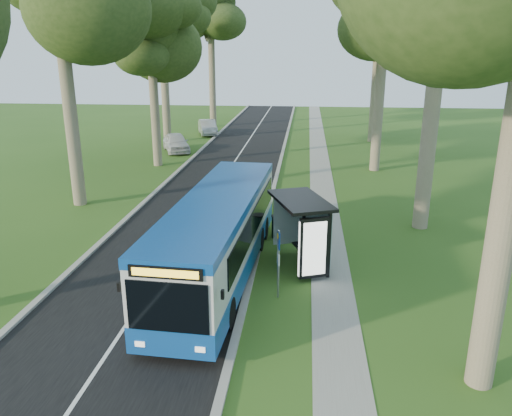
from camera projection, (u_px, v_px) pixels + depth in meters
The scene contains 15 objects.
ground at pixel (252, 273), 19.16m from camera, with size 120.00×120.00×0.00m, color #2F541A.
road at pixel (211, 197), 28.97m from camera, with size 7.00×100.00×0.02m, color black.
kerb_east at pixel (271, 198), 28.62m from camera, with size 0.25×100.00×0.12m, color #9E9B93.
kerb_west at pixel (152, 195), 29.29m from camera, with size 0.25×100.00×0.12m, color #9E9B93.
centre_line at pixel (211, 197), 28.97m from camera, with size 0.12×100.00×0.01m, color white.
footpath at pixel (324, 201), 28.35m from camera, with size 1.50×100.00×0.02m, color gray.
bus at pixel (219, 236), 18.42m from camera, with size 3.12×11.90×3.12m.
bus_stop_sign at pixel (278, 256), 16.82m from camera, with size 0.13×0.34×2.46m.
bus_shelter at pixel (304, 223), 18.82m from camera, with size 2.76×3.62×2.76m.
litter_bin at pixel (278, 226), 22.65m from camera, with size 0.60×0.60×1.06m.
car_white at pixel (176, 142), 41.93m from camera, with size 1.82×4.52×1.54m, color silver.
car_silver at pixel (208, 127), 50.41m from camera, with size 1.55×4.44×1.46m, color #ADB0B5.
tree_west_c at pixel (150, 27), 34.17m from camera, with size 5.20×5.20×13.03m.
tree_west_e at pixel (210, 7), 52.22m from camera, with size 5.20×5.20×16.94m.
tree_east_d at pixel (380, 15), 43.50m from camera, with size 5.20×5.20×14.98m.
Camera 1 is at (1.89, -17.41, 8.17)m, focal length 35.00 mm.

